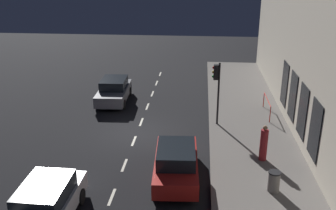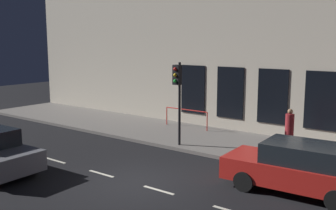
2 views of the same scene
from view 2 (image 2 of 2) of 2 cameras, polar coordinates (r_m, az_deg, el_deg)
ground_plane at (r=13.49m, az=-4.73°, el=-11.08°), size 60.00×60.00×0.00m
sidewalk at (r=18.37m, az=8.47°, el=-5.37°), size 4.50×32.00×0.15m
building_facade at (r=20.08m, az=12.27°, el=6.85°), size 0.65×32.00×7.85m
lane_centre_line at (r=12.88m, az=-1.34°, el=-12.03°), size 0.12×27.20×0.01m
traffic_light at (r=17.00m, az=1.41°, el=2.83°), size 0.45×0.32×3.60m
parked_car_2 at (r=13.10m, az=18.08°, el=-8.49°), size 2.10×4.50×1.58m
pedestrian_0 at (r=17.25m, az=16.90°, el=-3.61°), size 0.45×0.45×1.75m
red_railing at (r=20.85m, az=2.62°, el=-1.22°), size 0.05×2.61×0.97m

